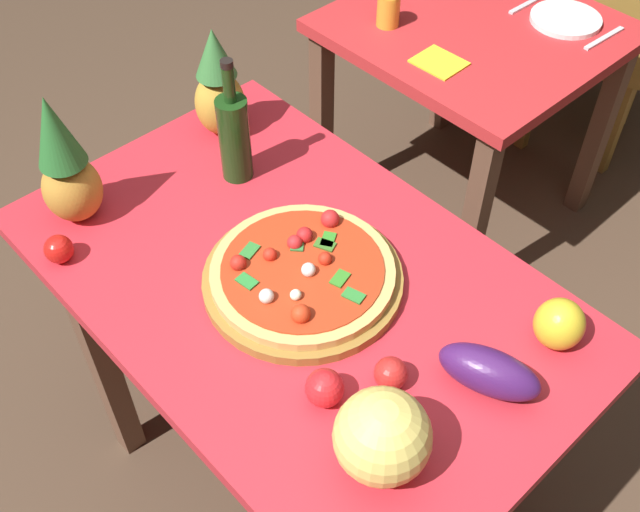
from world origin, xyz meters
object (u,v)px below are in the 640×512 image
object	(u,v)px
pizza	(302,271)
pineapple_right	(218,88)
melon	(382,437)
pineapple_left	(65,166)
tomato_near_board	(391,373)
knife_utensil	(604,38)
tomato_at_corner	(59,249)
drinking_glass_juice	(388,10)
fork_utensil	(529,3)
tomato_beside_pepper	(325,388)
pizza_board	(303,279)
eggplant	(489,372)
dinner_plate	(566,19)
background_table	(471,61)
wine_bottle	(234,136)
napkin_folded	(439,62)
dining_chair	(597,41)
display_table	(297,305)
bell_pepper	(559,324)

from	to	relation	value
pizza	pineapple_right	xyz separation A→B (m)	(-0.53, 0.20, 0.09)
melon	pineapple_left	bearing A→B (deg)	-176.12
tomato_near_board	knife_utensil	distance (m)	1.42
tomato_at_corner	drinking_glass_juice	bearing A→B (deg)	98.54
pineapple_left	fork_utensil	size ratio (longest dim) A/B	1.85
tomato_beside_pepper	tomato_near_board	size ratio (longest dim) A/B	1.13
pizza_board	pizza	size ratio (longest dim) A/B	1.09
eggplant	dinner_plate	distance (m)	1.40
fork_utensil	background_table	bearing A→B (deg)	-96.91
pizza	tomato_beside_pepper	xyz separation A→B (m)	(0.24, -0.16, -0.00)
eggplant	pineapple_right	bearing A→B (deg)	173.31
wine_bottle	fork_utensil	xyz separation A→B (m)	(-0.01, 1.20, -0.12)
pineapple_right	drinking_glass_juice	bearing A→B (deg)	95.57
pizza_board	napkin_folded	distance (m)	0.92
pizza_board	napkin_folded	xyz separation A→B (m)	(-0.36, 0.85, -0.01)
background_table	napkin_folded	world-z (taller)	napkin_folded
pineapple_right	tomato_beside_pepper	size ratio (longest dim) A/B	4.00
tomato_near_board	fork_utensil	world-z (taller)	tomato_near_board
napkin_folded	dinner_plate	bearing A→B (deg)	76.03
dinner_plate	eggplant	bearing A→B (deg)	-61.37
dining_chair	eggplant	xyz separation A→B (m)	(0.74, -1.64, 0.32)
pineapple_left	pineapple_right	xyz separation A→B (m)	(-0.02, 0.44, -0.01)
tomato_at_corner	fork_utensil	bearing A→B (deg)	88.70
pineapple_right	fork_utensil	xyz separation A→B (m)	(0.16, 1.12, -0.13)
dinner_plate	tomato_at_corner	bearing A→B (deg)	-96.10
tomato_beside_pepper	dinner_plate	bearing A→B (deg)	108.07
eggplant	fork_utensil	size ratio (longest dim) A/B	1.11
display_table	eggplant	size ratio (longest dim) A/B	6.40
eggplant	tomato_at_corner	size ratio (longest dim) A/B	3.09
pineapple_right	knife_utensil	bearing A→B (deg)	68.67
tomato_near_board	display_table	bearing A→B (deg)	171.85
knife_utensil	napkin_folded	xyz separation A→B (m)	(-0.26, -0.46, -0.00)
melon	dinner_plate	bearing A→B (deg)	113.29
napkin_folded	display_table	bearing A→B (deg)	-68.63
tomato_at_corner	display_table	bearing A→B (deg)	41.06
tomato_beside_pepper	knife_utensil	xyz separation A→B (m)	(-0.34, 1.48, -0.03)
background_table	melon	distance (m)	1.53
melon	pineapple_right	bearing A→B (deg)	158.06
dining_chair	melon	xyz separation A→B (m)	(0.71, -1.90, 0.36)
pizza	pineapple_left	world-z (taller)	pineapple_left
display_table	pizza	bearing A→B (deg)	2.15
pineapple_right	tomato_beside_pepper	distance (m)	0.86
background_table	dinner_plate	world-z (taller)	dinner_plate
pizza_board	bell_pepper	xyz separation A→B (m)	(0.46, 0.27, 0.04)
background_table	fork_utensil	bearing A→B (deg)	81.03
napkin_folded	melon	bearing A→B (deg)	-53.68
tomato_at_corner	fork_utensil	distance (m)	1.66
background_table	tomato_near_board	world-z (taller)	tomato_near_board
eggplant	dinner_plate	size ratio (longest dim) A/B	0.91
tomato_at_corner	dinner_plate	size ratio (longest dim) A/B	0.29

